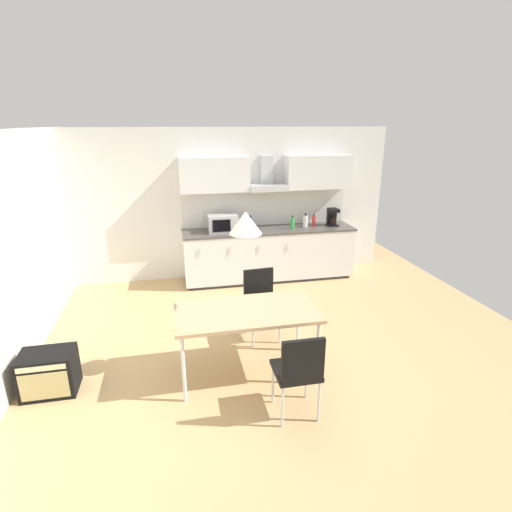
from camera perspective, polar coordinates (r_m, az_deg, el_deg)
ground_plane at (r=4.75m, az=-0.51°, el=-14.74°), size 7.37×8.35×0.02m
wall_back at (r=6.90m, az=-5.22°, el=7.33°), size 5.90×0.10×2.53m
kitchen_counter at (r=6.89m, az=1.84°, el=0.34°), size 2.91×0.68×0.89m
backsplash_tile at (r=6.99m, az=1.30°, el=6.88°), size 2.89×0.02×0.59m
upper_wall_cabinets at (r=6.74m, az=1.64°, el=11.65°), size 2.89×0.40×0.56m
microwave at (r=6.59m, az=-4.78°, el=4.70°), size 0.48×0.35×0.28m
coffee_maker at (r=7.10m, az=10.85°, el=5.52°), size 0.18×0.19×0.30m
bottle_red at (r=7.03m, az=8.26°, el=4.98°), size 0.07×0.07×0.20m
bottle_white at (r=6.92m, az=7.06°, el=4.97°), size 0.08×0.08×0.24m
bottle_blue at (r=6.66m, az=-0.81°, el=4.60°), size 0.08×0.08×0.25m
bottle_green at (r=6.79m, az=5.25°, el=4.72°), size 0.07×0.07×0.23m
dining_table at (r=4.18m, az=-1.39°, el=-8.35°), size 1.46×0.78×0.76m
chair_near_right at (r=3.69m, az=6.15°, el=-15.61°), size 0.40×0.40×0.87m
chair_far_right at (r=4.99m, az=0.66°, el=-5.89°), size 0.43×0.43×0.87m
guitar_amp at (r=4.65m, az=-27.49°, el=-14.56°), size 0.52×0.37×0.44m
pendant_lamp at (r=3.83m, az=-1.51°, el=4.78°), size 0.32×0.32×0.22m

